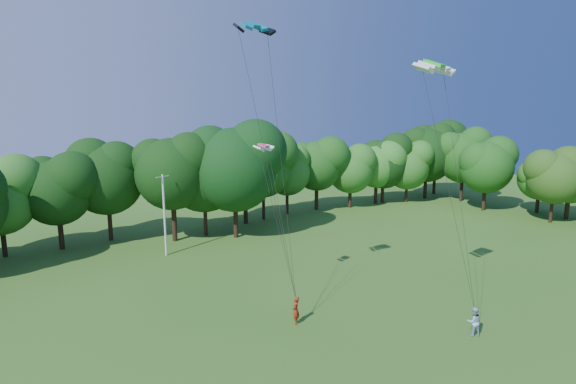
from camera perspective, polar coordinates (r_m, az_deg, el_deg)
utility_pole at (r=45.44m, az=-15.43°, el=-2.75°), size 1.51×0.73×8.07m
kite_flyer_left at (r=31.06m, az=1.00°, el=-14.78°), size 0.82×0.81×1.91m
kite_flyer_right at (r=31.88m, az=22.50°, el=-14.94°), size 1.14×1.04×1.89m
kite_teal at (r=29.43m, az=-4.45°, el=20.47°), size 2.53×1.16×0.58m
kite_green at (r=30.86m, az=18.07°, el=15.26°), size 3.15×1.69×0.63m
kite_pink at (r=31.93m, az=-3.12°, el=5.93°), size 1.72×1.22×0.28m
tree_back_center at (r=49.64m, az=-6.83°, el=4.65°), size 10.23×10.23×14.88m
tree_back_east at (r=69.56m, az=11.22°, el=3.92°), size 7.30×7.30×10.62m
tree_flank_east at (r=65.60m, az=30.83°, el=2.18°), size 7.18×7.18×10.44m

